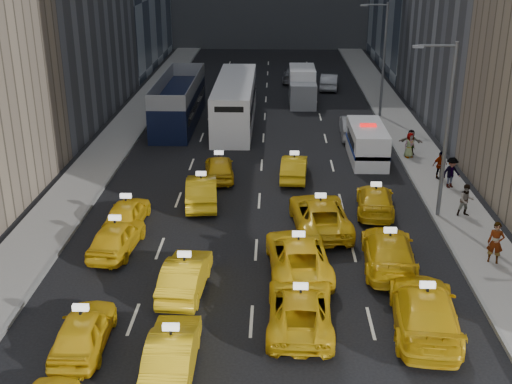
# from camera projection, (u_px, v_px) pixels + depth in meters

# --- Properties ---
(ground) EXTENTS (160.00, 160.00, 0.00)m
(ground) POSITION_uv_depth(u_px,v_px,m) (249.00, 353.00, 22.38)
(ground) COLOR black
(ground) RESTS_ON ground
(sidewalk_west) EXTENTS (3.00, 90.00, 0.15)m
(sidewalk_west) POSITION_uv_depth(u_px,v_px,m) (117.00, 140.00, 45.88)
(sidewalk_west) COLOR gray
(sidewalk_west) RESTS_ON ground
(sidewalk_east) EXTENTS (3.00, 90.00, 0.15)m
(sidewalk_east) POSITION_uv_depth(u_px,v_px,m) (411.00, 142.00, 45.30)
(sidewalk_east) COLOR gray
(sidewalk_east) RESTS_ON ground
(curb_west) EXTENTS (0.15, 90.00, 0.18)m
(curb_west) POSITION_uv_depth(u_px,v_px,m) (137.00, 140.00, 45.83)
(curb_west) COLOR slate
(curb_west) RESTS_ON ground
(curb_east) EXTENTS (0.15, 90.00, 0.18)m
(curb_east) POSITION_uv_depth(u_px,v_px,m) (391.00, 142.00, 45.33)
(curb_east) COLOR slate
(curb_east) RESTS_ON ground
(streetlight_near) EXTENTS (2.15, 0.22, 9.00)m
(streetlight_near) POSITION_uv_depth(u_px,v_px,m) (445.00, 126.00, 31.47)
(streetlight_near) COLOR #595B60
(streetlight_near) RESTS_ON ground
(streetlight_far) EXTENTS (2.15, 0.22, 9.00)m
(streetlight_far) POSITION_uv_depth(u_px,v_px,m) (383.00, 56.00, 50.06)
(streetlight_far) COLOR #595B60
(streetlight_far) RESTS_ON ground
(taxi_4) EXTENTS (1.78, 4.23, 1.43)m
(taxi_4) POSITION_uv_depth(u_px,v_px,m) (83.00, 331.00, 22.41)
(taxi_4) COLOR gold
(taxi_4) RESTS_ON ground
(taxi_5) EXTENTS (1.57, 4.40, 1.44)m
(taxi_5) POSITION_uv_depth(u_px,v_px,m) (172.00, 351.00, 21.28)
(taxi_5) COLOR gold
(taxi_5) RESTS_ON ground
(taxi_6) EXTENTS (2.52, 5.23, 1.44)m
(taxi_6) POSITION_uv_depth(u_px,v_px,m) (300.00, 308.00, 23.75)
(taxi_6) COLOR gold
(taxi_6) RESTS_ON ground
(taxi_7) EXTENTS (2.92, 5.94, 1.66)m
(taxi_7) POSITION_uv_depth(u_px,v_px,m) (425.00, 310.00, 23.43)
(taxi_7) COLOR gold
(taxi_7) RESTS_ON ground
(taxi_8) EXTENTS (2.17, 4.49, 1.48)m
(taxi_8) POSITION_uv_depth(u_px,v_px,m) (116.00, 237.00, 29.40)
(taxi_8) COLOR gold
(taxi_8) RESTS_ON ground
(taxi_9) EXTENTS (1.85, 4.54, 1.47)m
(taxi_9) POSITION_uv_depth(u_px,v_px,m) (185.00, 275.00, 26.06)
(taxi_9) COLOR gold
(taxi_9) RESTS_ON ground
(taxi_10) EXTENTS (2.97, 5.71, 1.54)m
(taxi_10) POSITION_uv_depth(u_px,v_px,m) (298.00, 255.00, 27.67)
(taxi_10) COLOR gold
(taxi_10) RESTS_ON ground
(taxi_11) EXTENTS (2.57, 5.52, 1.56)m
(taxi_11) POSITION_uv_depth(u_px,v_px,m) (389.00, 251.00, 27.98)
(taxi_11) COLOR gold
(taxi_11) RESTS_ON ground
(taxi_12) EXTENTS (1.87, 4.18, 1.39)m
(taxi_12) POSITION_uv_depth(u_px,v_px,m) (127.00, 213.00, 32.07)
(taxi_12) COLOR gold
(taxi_12) RESTS_ON ground
(taxi_13) EXTENTS (2.09, 4.81, 1.54)m
(taxi_13) POSITION_uv_depth(u_px,v_px,m) (202.00, 191.00, 34.69)
(taxi_13) COLOR gold
(taxi_13) RESTS_ON ground
(taxi_14) EXTENTS (3.11, 5.91, 1.58)m
(taxi_14) POSITION_uv_depth(u_px,v_px,m) (320.00, 214.00, 31.64)
(taxi_14) COLOR gold
(taxi_14) RESTS_ON ground
(taxi_15) EXTENTS (2.38, 4.83, 1.35)m
(taxi_15) POSITION_uv_depth(u_px,v_px,m) (375.00, 200.00, 33.69)
(taxi_15) COLOR gold
(taxi_15) RESTS_ON ground
(taxi_16) EXTENTS (2.14, 4.33, 1.42)m
(taxi_16) POSITION_uv_depth(u_px,v_px,m) (219.00, 167.00, 38.41)
(taxi_16) COLOR gold
(taxi_16) RESTS_ON ground
(taxi_17) EXTENTS (1.78, 4.34, 1.40)m
(taxi_17) POSITION_uv_depth(u_px,v_px,m) (294.00, 167.00, 38.42)
(taxi_17) COLOR gold
(taxi_17) RESTS_ON ground
(nypd_van) EXTENTS (2.19, 5.62, 2.41)m
(nypd_van) POSITION_uv_depth(u_px,v_px,m) (367.00, 144.00, 41.59)
(nypd_van) COLOR silver
(nypd_van) RESTS_ON ground
(double_decker) EXTENTS (3.20, 12.29, 3.55)m
(double_decker) POSITION_uv_depth(u_px,v_px,m) (179.00, 101.00, 49.70)
(double_decker) COLOR black
(double_decker) RESTS_ON ground
(city_bus) EXTENTS (4.01, 13.63, 3.47)m
(city_bus) POSITION_uv_depth(u_px,v_px,m) (235.00, 102.00, 49.43)
(city_bus) COLOR silver
(city_bus) RESTS_ON ground
(box_truck) EXTENTS (2.47, 6.55, 2.95)m
(box_truck) POSITION_uv_depth(u_px,v_px,m) (302.00, 86.00, 56.09)
(box_truck) COLOR white
(box_truck) RESTS_ON ground
(misc_car_0) EXTENTS (1.85, 4.91, 1.60)m
(misc_car_0) POSITION_uv_depth(u_px,v_px,m) (353.00, 126.00, 46.43)
(misc_car_0) COLOR #93959A
(misc_car_0) RESTS_ON ground
(misc_car_1) EXTENTS (2.62, 5.04, 1.36)m
(misc_car_1) POSITION_uv_depth(u_px,v_px,m) (188.00, 90.00, 58.17)
(misc_car_1) COLOR black
(misc_car_1) RESTS_ON ground
(misc_car_2) EXTENTS (2.30, 4.93, 1.39)m
(misc_car_2) POSITION_uv_depth(u_px,v_px,m) (293.00, 75.00, 64.39)
(misc_car_2) COLOR gray
(misc_car_2) RESTS_ON ground
(misc_car_3) EXTENTS (1.96, 4.21, 1.39)m
(misc_car_3) POSITION_uv_depth(u_px,v_px,m) (238.00, 80.00, 62.28)
(misc_car_3) COLOR black
(misc_car_3) RESTS_ON ground
(misc_car_4) EXTENTS (2.13, 4.70, 1.50)m
(misc_car_4) POSITION_uv_depth(u_px,v_px,m) (329.00, 81.00, 61.36)
(misc_car_4) COLOR #999AA0
(misc_car_4) RESTS_ON ground
(pedestrian_0) EXTENTS (0.81, 0.67, 1.90)m
(pedestrian_0) POSITION_uv_depth(u_px,v_px,m) (496.00, 243.00, 28.02)
(pedestrian_0) COLOR gray
(pedestrian_0) RESTS_ON sidewalk_east
(pedestrian_1) EXTENTS (0.87, 0.55, 1.70)m
(pedestrian_1) POSITION_uv_depth(u_px,v_px,m) (466.00, 200.00, 32.80)
(pedestrian_1) COLOR gray
(pedestrian_1) RESTS_ON sidewalk_east
(pedestrian_2) EXTENTS (1.26, 0.90, 1.80)m
(pedestrian_2) POSITION_uv_depth(u_px,v_px,m) (451.00, 173.00, 36.55)
(pedestrian_2) COLOR gray
(pedestrian_2) RESTS_ON sidewalk_east
(pedestrian_3) EXTENTS (1.07, 0.77, 1.67)m
(pedestrian_3) POSITION_uv_depth(u_px,v_px,m) (440.00, 165.00, 37.97)
(pedestrian_3) COLOR gray
(pedestrian_3) RESTS_ON sidewalk_east
(pedestrian_4) EXTENTS (0.91, 0.73, 1.64)m
(pedestrian_4) POSITION_uv_depth(u_px,v_px,m) (409.00, 145.00, 41.68)
(pedestrian_4) COLOR gray
(pedestrian_4) RESTS_ON sidewalk_east
(pedestrian_5) EXTENTS (1.60, 0.76, 1.66)m
(pedestrian_5) POSITION_uv_depth(u_px,v_px,m) (411.00, 142.00, 42.30)
(pedestrian_5) COLOR gray
(pedestrian_5) RESTS_ON sidewalk_east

